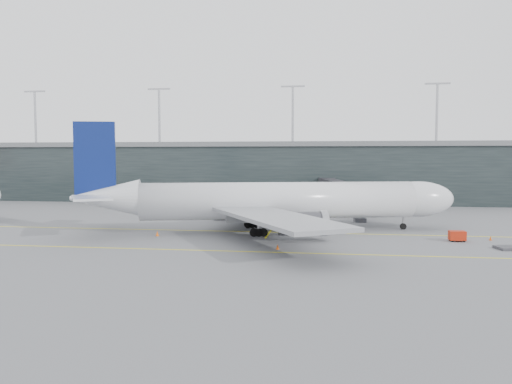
# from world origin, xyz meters

# --- Properties ---
(ground) EXTENTS (320.00, 320.00, 0.00)m
(ground) POSITION_xyz_m (0.00, 0.00, 0.00)
(ground) COLOR #5B5B60
(ground) RESTS_ON ground
(taxiline_a) EXTENTS (160.00, 0.25, 0.02)m
(taxiline_a) POSITION_xyz_m (0.00, -4.00, 0.01)
(taxiline_a) COLOR yellow
(taxiline_a) RESTS_ON ground
(taxiline_b) EXTENTS (160.00, 0.25, 0.02)m
(taxiline_b) POSITION_xyz_m (0.00, -20.00, 0.01)
(taxiline_b) COLOR yellow
(taxiline_b) RESTS_ON ground
(taxiline_lead_main) EXTENTS (0.25, 60.00, 0.02)m
(taxiline_lead_main) POSITION_xyz_m (5.00, 20.00, 0.01)
(taxiline_lead_main) COLOR yellow
(taxiline_lead_main) RESTS_ON ground
(terminal) EXTENTS (240.00, 36.00, 29.00)m
(terminal) POSITION_xyz_m (-0.00, 58.00, 7.62)
(terminal) COLOR black
(terminal) RESTS_ON ground
(main_aircraft) EXTENTS (58.38, 53.79, 16.58)m
(main_aircraft) POSITION_xyz_m (5.90, -3.40, 4.65)
(main_aircraft) COLOR silver
(main_aircraft) RESTS_ON ground
(jet_bridge) EXTENTS (11.17, 43.68, 6.54)m
(jet_bridge) POSITION_xyz_m (17.94, 23.82, 4.89)
(jet_bridge) COLOR #28272C
(jet_bridge) RESTS_ON ground
(gse_cart) EXTENTS (2.17, 1.44, 1.44)m
(gse_cart) POSITION_xyz_m (31.11, -8.85, 0.80)
(gse_cart) COLOR #A9210C
(gse_cart) RESTS_ON ground
(baggage_dolly) EXTENTS (3.51, 3.05, 0.31)m
(baggage_dolly) POSITION_xyz_m (36.05, -13.95, 0.18)
(baggage_dolly) COLOR #37363B
(baggage_dolly) RESTS_ON ground
(uld_a) EXTENTS (2.64, 2.40, 1.96)m
(uld_a) POSITION_xyz_m (-5.86, 9.63, 1.03)
(uld_a) COLOR #3B3B41
(uld_a) RESTS_ON ground
(uld_b) EXTENTS (2.68, 2.34, 2.09)m
(uld_b) POSITION_xyz_m (-3.90, 12.01, 1.10)
(uld_b) COLOR #3B3B41
(uld_b) RESTS_ON ground
(uld_c) EXTENTS (1.93, 1.58, 1.68)m
(uld_c) POSITION_xyz_m (0.05, 11.32, 0.88)
(uld_c) COLOR #3B3B41
(uld_c) RESTS_ON ground
(cone_nose) EXTENTS (0.38, 0.38, 0.61)m
(cone_nose) POSITION_xyz_m (35.88, -7.34, 0.31)
(cone_nose) COLOR #CB4A0B
(cone_nose) RESTS_ON ground
(cone_wing_stbd) EXTENTS (0.41, 0.41, 0.64)m
(cone_wing_stbd) POSITION_xyz_m (7.54, -18.03, 0.32)
(cone_wing_stbd) COLOR #EC540D
(cone_wing_stbd) RESTS_ON ground
(cone_wing_port) EXTENTS (0.49, 0.49, 0.78)m
(cone_wing_port) POSITION_xyz_m (9.35, 11.04, 0.39)
(cone_wing_port) COLOR #D44C0B
(cone_wing_port) RESTS_ON ground
(cone_tail) EXTENTS (0.47, 0.47, 0.75)m
(cone_tail) POSITION_xyz_m (-10.75, -9.97, 0.38)
(cone_tail) COLOR #F25F0D
(cone_tail) RESTS_ON ground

